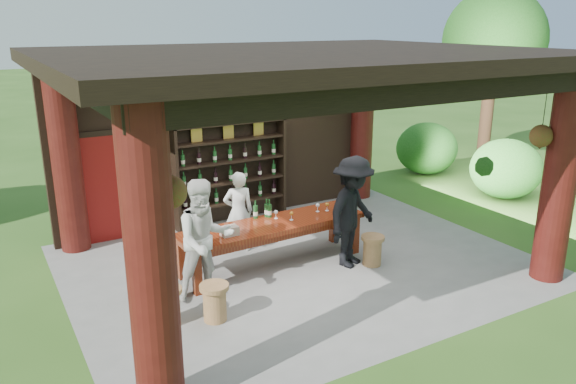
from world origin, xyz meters
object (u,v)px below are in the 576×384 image
guest_woman (205,240)px  host (238,212)px  wine_shelf (231,172)px  tasting_table (272,229)px  stool_near_right (372,250)px  napkin_basket (229,231)px  stool_far_left (168,305)px  stool_near_left (215,301)px  guest_man (353,212)px

guest_woman → host: bearing=51.6°
wine_shelf → tasting_table: size_ratio=0.72×
stool_near_right → guest_woman: guest_woman is taller
tasting_table → napkin_basket: (-0.84, -0.16, 0.19)m
wine_shelf → napkin_basket: size_ratio=9.02×
stool_near_right → stool_far_left: size_ratio=0.98×
tasting_table → stool_near_right: (1.44, -0.82, -0.36)m
stool_near_left → guest_woman: (0.16, 0.69, 0.62)m
napkin_basket → guest_woman: bearing=-146.8°
guest_woman → napkin_basket: bearing=35.3°
guest_man → stool_near_right: bearing=-57.0°
tasting_table → guest_man: size_ratio=1.74×
stool_far_left → stool_near_left: bearing=-20.9°
stool_near_right → stool_far_left: bearing=-177.5°
host → guest_woman: (-1.16, -1.35, 0.18)m
guest_man → stool_far_left: bearing=160.8°
tasting_table → guest_woman: 1.50m
stool_far_left → napkin_basket: size_ratio=2.01×
wine_shelf → host: wine_shelf is taller
wine_shelf → stool_near_right: (1.16, -3.10, -0.77)m
guest_woman → wine_shelf: bearing=61.4°
wine_shelf → guest_man: bearing=-73.6°
tasting_table → stool_far_left: tasting_table is taller
stool_far_left → guest_woman: guest_woman is taller
tasting_table → guest_man: bearing=-29.0°
tasting_table → stool_near_right: bearing=-29.6°
wine_shelf → guest_woman: size_ratio=1.30×
wine_shelf → tasting_table: (-0.29, -2.28, -0.41)m
napkin_basket → tasting_table: bearing=10.7°
wine_shelf → stool_near_right: wine_shelf is taller
stool_near_left → guest_woman: bearing=76.9°
tasting_table → stool_far_left: size_ratio=6.19×
tasting_table → stool_far_left: (-2.12, -0.98, -0.35)m
stool_near_left → stool_near_right: stool_near_left is taller
tasting_table → host: size_ratio=2.23×
wine_shelf → napkin_basket: 2.69m
stool_near_right → host: (-1.67, 1.66, 0.45)m
wine_shelf → guest_man: 3.04m
tasting_table → stool_near_left: size_ratio=6.12×
tasting_table → stool_near_right: size_ratio=6.31×
wine_shelf → stool_far_left: (-2.40, -3.26, -0.76)m
tasting_table → guest_man: guest_man is taller
stool_near_left → napkin_basket: size_ratio=2.03×
wine_shelf → host: size_ratio=1.62×
stool_near_right → stool_far_left: 3.56m
host → stool_far_left: bearing=57.5°
guest_woman → tasting_table: bearing=22.6°
wine_shelf → stool_near_left: 4.00m
stool_near_left → guest_man: 2.82m
stool_far_left → guest_woman: size_ratio=0.29×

